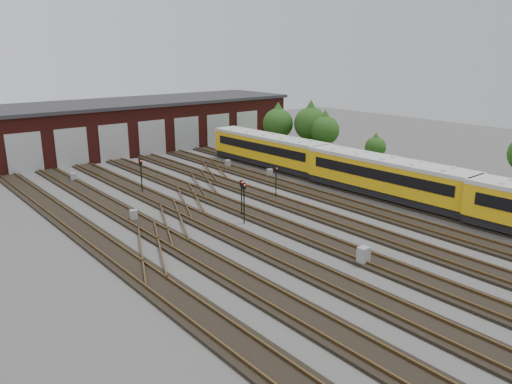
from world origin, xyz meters
TOP-DOWN VIEW (x-y plane):
  - ground at (0.00, 0.00)m, footprint 120.00×120.00m
  - track_network at (-0.17, 0.59)m, footprint 30.40×70.00m
  - maintenance_shed at (-0.01, 39.97)m, footprint 51.00×12.50m
  - grass_verge at (19.00, 10.00)m, footprint 8.00×55.00m
  - metro_train at (10.00, 3.96)m, footprint 3.27×48.24m
  - signal_mast_0 at (-2.90, 8.10)m, footprint 0.26×0.25m
  - signal_mast_1 at (-5.94, 19.21)m, footprint 0.30×0.28m
  - signal_mast_2 at (-3.73, 6.71)m, footprint 0.26×0.24m
  - signal_mast_3 at (2.63, 10.28)m, footprint 0.23×0.21m
  - relay_cabinet_0 at (-10.05, 12.49)m, footprint 0.63×0.56m
  - relay_cabinet_1 at (-9.31, 27.50)m, footprint 0.56×0.48m
  - relay_cabinet_2 at (-2.71, -3.93)m, footprint 0.69×0.58m
  - relay_cabinet_3 at (6.98, 16.20)m, footprint 0.69×0.63m
  - relay_cabinet_4 at (6.32, 22.65)m, footprint 0.56×0.48m
  - tree_0 at (16.78, 26.00)m, footprint 3.89×3.89m
  - tree_1 at (18.94, 19.81)m, footprint 3.53×3.53m
  - tree_2 at (18.82, 22.17)m, footprint 4.14×4.14m
  - tree_3 at (19.58, 12.61)m, footprint 2.37×2.37m
  - bush_0 at (16.00, 4.60)m, footprint 1.35×1.35m
  - bush_1 at (17.17, 18.11)m, footprint 1.12×1.12m
  - bush_2 at (18.66, 18.00)m, footprint 1.37×1.37m

SIDE VIEW (x-z plane):
  - ground at x=0.00m, z-range 0.00..0.00m
  - grass_verge at x=19.00m, z-range 0.00..0.05m
  - track_network at x=-0.17m, z-range -0.06..0.27m
  - relay_cabinet_1 at x=-9.31m, z-range 0.00..0.88m
  - relay_cabinet_4 at x=6.32m, z-range 0.00..0.89m
  - relay_cabinet_0 at x=-10.05m, z-range 0.00..0.91m
  - relay_cabinet_3 at x=6.98m, z-range 0.00..0.93m
  - bush_1 at x=17.17m, z-range 0.00..1.12m
  - relay_cabinet_2 at x=-2.71m, z-range 0.00..1.14m
  - bush_0 at x=16.00m, z-range 0.00..1.35m
  - bush_2 at x=18.66m, z-range 0.00..1.37m
  - signal_mast_3 at x=2.63m, z-range 0.39..3.26m
  - signal_mast_0 at x=-2.90m, z-range 0.42..3.40m
  - signal_mast_2 at x=-3.73m, z-range 0.44..3.64m
  - metro_train at x=10.00m, z-range 0.37..3.71m
  - signal_mast_1 at x=-5.94m, z-range 0.48..3.74m
  - tree_3 at x=19.58m, z-range 0.56..4.48m
  - maintenance_shed at x=-0.01m, z-range 0.03..6.38m
  - tree_1 at x=18.94m, z-range 0.83..6.68m
  - tree_0 at x=16.78m, z-range 0.92..7.36m
  - tree_2 at x=18.82m, z-range 0.98..7.83m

